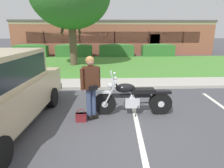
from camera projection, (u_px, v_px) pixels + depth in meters
The scene contains 14 objects.
ground_plane at pixel (125, 124), 4.93m from camera, with size 140.00×140.00×0.00m, color #424247.
curb_strip at pixel (116, 88), 7.98m from camera, with size 60.00×0.20×0.12m, color #ADA89E.
concrete_walk at pixel (115, 83), 8.80m from camera, with size 60.00×1.50×0.08m, color #ADA89E.
grass_lawn at pixel (110, 64), 13.86m from camera, with size 60.00×8.98×0.06m, color #478433.
stall_stripe_0 at pixel (29, 123), 5.01m from camera, with size 0.12×4.40×0.01m, color silver.
stall_stripe_1 at pixel (136, 120), 5.14m from camera, with size 0.12×4.40×0.01m, color silver.
motorcycle at pixel (136, 98), 5.44m from camera, with size 2.24×0.82×1.26m.
rider_person at pixel (91, 83), 5.03m from camera, with size 0.51×0.40×1.70m.
handbag at pixel (81, 117), 5.04m from camera, with size 0.28×0.13×0.36m.
hedge_left at pixel (31, 50), 17.81m from camera, with size 3.03×0.90×1.24m.
hedge_center_left at pixel (74, 50), 17.99m from camera, with size 3.35×0.90×1.24m.
hedge_center_right at pixel (116, 50), 18.17m from camera, with size 3.26×0.90×1.24m.
hedge_right at pixel (158, 50), 18.35m from camera, with size 3.08×0.90×1.24m.
brick_building at pixel (112, 37), 23.93m from camera, with size 20.42×10.54×3.45m.
Camera 1 is at (-0.54, -4.47, 2.29)m, focal length 30.69 mm.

